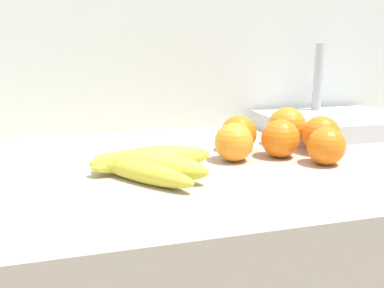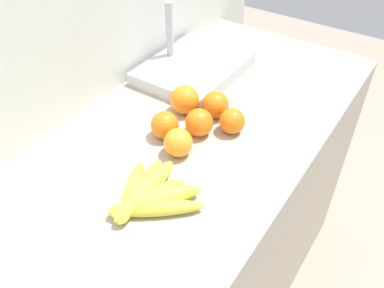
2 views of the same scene
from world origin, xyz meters
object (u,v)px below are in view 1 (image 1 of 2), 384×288
orange_right (280,139)px  sink_basin (335,122)px  orange_far_right (234,142)px  banana_bunch (147,163)px  orange_center (287,126)px  orange_back_left (239,133)px  orange_back_right (326,146)px  orange_front (321,135)px

orange_right → sink_basin: (0.25, 0.18, -0.01)m
orange_far_right → banana_bunch: bearing=-167.6°
banana_bunch → sink_basin: 0.55m
orange_center → orange_back_left: bearing=-170.6°
orange_back_right → sink_basin: (0.19, 0.25, -0.01)m
orange_center → sink_basin: (0.19, 0.09, -0.02)m
banana_bunch → orange_far_right: (0.17, 0.04, 0.02)m
orange_center → orange_far_right: bearing=-150.5°
orange_front → sink_basin: bearing=48.6°
orange_right → orange_back_right: orange_right is taller
banana_bunch → orange_front: 0.36m
orange_back_right → banana_bunch: bearing=175.0°
orange_back_left → orange_far_right: bearing=-118.4°
orange_front → orange_back_left: bearing=157.9°
banana_bunch → orange_far_right: bearing=12.4°
orange_right → orange_far_right: bearing=-179.1°
orange_back_right → sink_basin: sink_basin is taller
banana_bunch → orange_right: bearing=8.3°
orange_far_right → orange_back_right: orange_far_right is taller
orange_far_right → sink_basin: 0.39m
orange_front → orange_right: bearing=-176.1°
orange_far_right → orange_center: 0.18m
orange_back_right → orange_front: bearing=63.8°
banana_bunch → orange_back_left: orange_back_left is taller
orange_far_right → orange_back_left: 0.08m
orange_right → orange_back_right: bearing=-49.8°
banana_bunch → orange_center: 0.35m
banana_bunch → orange_back_right: 0.32m
orange_right → orange_back_right: 0.09m
orange_far_right → orange_center: orange_center is taller
orange_front → orange_back_right: (-0.04, -0.07, -0.00)m
orange_far_right → orange_front: bearing=2.4°
orange_front → orange_far_right: bearing=-177.6°
banana_bunch → orange_front: bearing=7.2°
orange_back_right → sink_basin: bearing=52.5°
orange_back_left → sink_basin: size_ratio=0.21×
orange_center → orange_back_right: (-0.00, -0.15, -0.01)m
orange_far_right → orange_back_left: same height
orange_right → orange_front: (0.09, 0.01, 0.00)m
orange_right → orange_center: size_ratio=0.90×
orange_right → sink_basin: size_ratio=0.21×
orange_back_left → orange_back_right: 0.17m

